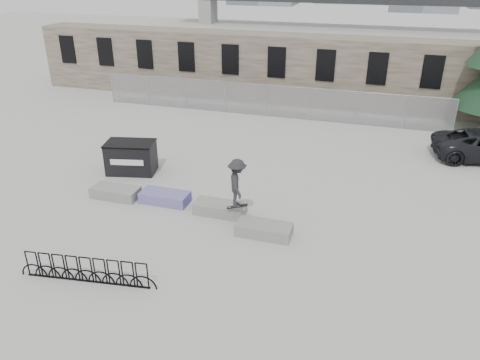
{
  "coord_description": "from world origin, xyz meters",
  "views": [
    {
      "loc": [
        6.86,
        -15.32,
        9.14
      ],
      "look_at": [
        2.01,
        0.36,
        1.3
      ],
      "focal_mm": 35.0,
      "sensor_mm": 36.0,
      "label": 1
    }
  ],
  "objects_px": {
    "planter_center_left": "(165,197)",
    "planter_center_right": "(220,208)",
    "dumpster": "(131,157)",
    "planter_far_left": "(116,192)",
    "skateboarder": "(237,183)",
    "planter_offset": "(264,229)",
    "bike_rack": "(86,270)"
  },
  "relations": [
    {
      "from": "dumpster",
      "to": "planter_far_left",
      "type": "bearing_deg",
      "value": -88.95
    },
    {
      "from": "bike_rack",
      "to": "planter_far_left",
      "type": "bearing_deg",
      "value": 112.14
    },
    {
      "from": "planter_center_left",
      "to": "planter_center_right",
      "type": "bearing_deg",
      "value": -4.96
    },
    {
      "from": "bike_rack",
      "to": "planter_center_right",
      "type": "bearing_deg",
      "value": 64.73
    },
    {
      "from": "planter_center_right",
      "to": "dumpster",
      "type": "bearing_deg",
      "value": 154.3
    },
    {
      "from": "planter_far_left",
      "to": "skateboarder",
      "type": "bearing_deg",
      "value": -4.77
    },
    {
      "from": "planter_center_right",
      "to": "dumpster",
      "type": "distance_m",
      "value": 5.85
    },
    {
      "from": "planter_offset",
      "to": "planter_center_right",
      "type": "bearing_deg",
      "value": 153.73
    },
    {
      "from": "planter_center_left",
      "to": "dumpster",
      "type": "relative_size",
      "value": 0.81
    },
    {
      "from": "planter_center_left",
      "to": "planter_far_left",
      "type": "bearing_deg",
      "value": -174.64
    },
    {
      "from": "planter_center_left",
      "to": "skateboarder",
      "type": "relative_size",
      "value": 0.99
    },
    {
      "from": "planter_offset",
      "to": "skateboarder",
      "type": "xyz_separation_m",
      "value": [
        -1.19,
        0.57,
        1.41
      ]
    },
    {
      "from": "planter_center_right",
      "to": "planter_center_left",
      "type": "bearing_deg",
      "value": 175.04
    },
    {
      "from": "planter_far_left",
      "to": "planter_center_left",
      "type": "relative_size",
      "value": 1.0
    },
    {
      "from": "planter_far_left",
      "to": "planter_center_left",
      "type": "distance_m",
      "value": 2.18
    },
    {
      "from": "skateboarder",
      "to": "planter_offset",
      "type": "bearing_deg",
      "value": -138.42
    },
    {
      "from": "bike_rack",
      "to": "skateboarder",
      "type": "bearing_deg",
      "value": 55.21
    },
    {
      "from": "dumpster",
      "to": "planter_center_left",
      "type": "bearing_deg",
      "value": -52.33
    },
    {
      "from": "planter_offset",
      "to": "skateboarder",
      "type": "relative_size",
      "value": 0.99
    },
    {
      "from": "planter_offset",
      "to": "bike_rack",
      "type": "distance_m",
      "value": 6.23
    },
    {
      "from": "planter_center_left",
      "to": "planter_offset",
      "type": "distance_m",
      "value": 4.69
    },
    {
      "from": "planter_far_left",
      "to": "planter_center_left",
      "type": "bearing_deg",
      "value": 5.36
    },
    {
      "from": "planter_far_left",
      "to": "dumpster",
      "type": "height_order",
      "value": "dumpster"
    },
    {
      "from": "bike_rack",
      "to": "skateboarder",
      "type": "distance_m",
      "value": 6.0
    },
    {
      "from": "planter_center_right",
      "to": "skateboarder",
      "type": "bearing_deg",
      "value": -27.48
    },
    {
      "from": "planter_center_left",
      "to": "dumpster",
      "type": "height_order",
      "value": "dumpster"
    },
    {
      "from": "planter_center_right",
      "to": "bike_rack",
      "type": "height_order",
      "value": "bike_rack"
    },
    {
      "from": "dumpster",
      "to": "skateboarder",
      "type": "distance_m",
      "value": 6.86
    },
    {
      "from": "skateboarder",
      "to": "bike_rack",
      "type": "bearing_deg",
      "value": 122.18
    },
    {
      "from": "planter_center_left",
      "to": "planter_center_right",
      "type": "distance_m",
      "value": 2.48
    },
    {
      "from": "planter_offset",
      "to": "skateboarder",
      "type": "height_order",
      "value": "skateboarder"
    },
    {
      "from": "planter_far_left",
      "to": "planter_center_left",
      "type": "xyz_separation_m",
      "value": [
        2.17,
        0.2,
        0.0
      ]
    }
  ]
}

